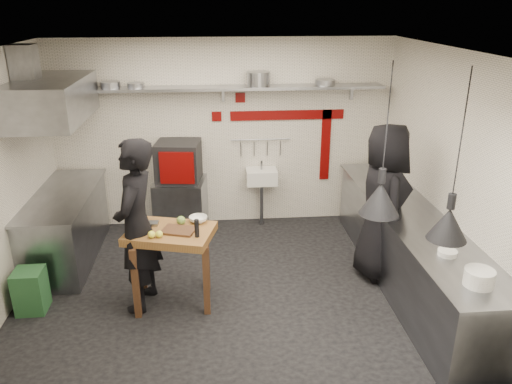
{
  "coord_description": "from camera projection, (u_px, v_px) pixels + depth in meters",
  "views": [
    {
      "loc": [
        -0.17,
        -5.18,
        3.28
      ],
      "look_at": [
        0.32,
        0.3,
        1.16
      ],
      "focal_mm": 35.0,
      "sensor_mm": 36.0,
      "label": 1
    }
  ],
  "objects": [
    {
      "name": "floor",
      "position": [
        232.0,
        291.0,
        6.01
      ],
      "size": [
        5.0,
        5.0,
        0.0
      ],
      "primitive_type": "plane",
      "color": "black",
      "rests_on": "ground"
    },
    {
      "name": "ceiling",
      "position": [
        227.0,
        51.0,
        5.0
      ],
      "size": [
        5.0,
        5.0,
        0.0
      ],
      "primitive_type": "plane",
      "color": "beige",
      "rests_on": "floor"
    },
    {
      "name": "wall_back",
      "position": [
        224.0,
        134.0,
        7.46
      ],
      "size": [
        5.0,
        0.04,
        2.8
      ],
      "primitive_type": "cube",
      "color": "silver",
      "rests_on": "floor"
    },
    {
      "name": "wall_front",
      "position": [
        241.0,
        282.0,
        3.55
      ],
      "size": [
        5.0,
        0.04,
        2.8
      ],
      "primitive_type": "cube",
      "color": "silver",
      "rests_on": "floor"
    },
    {
      "name": "wall_right",
      "position": [
        447.0,
        176.0,
        5.71
      ],
      "size": [
        0.04,
        4.2,
        2.8
      ],
      "primitive_type": "cube",
      "color": "silver",
      "rests_on": "floor"
    },
    {
      "name": "red_band_horiz",
      "position": [
        287.0,
        115.0,
        7.41
      ],
      "size": [
        1.7,
        0.02,
        0.14
      ],
      "primitive_type": "cube",
      "color": "#5E0504",
      "rests_on": "wall_back"
    },
    {
      "name": "red_band_vert",
      "position": [
        325.0,
        145.0,
        7.64
      ],
      "size": [
        0.14,
        0.02,
        1.1
      ],
      "primitive_type": "cube",
      "color": "#5E0504",
      "rests_on": "wall_back"
    },
    {
      "name": "red_tile_a",
      "position": [
        240.0,
        98.0,
        7.26
      ],
      "size": [
        0.14,
        0.02,
        0.14
      ],
      "primitive_type": "cube",
      "color": "#5E0504",
      "rests_on": "wall_back"
    },
    {
      "name": "red_tile_b",
      "position": [
        217.0,
        116.0,
        7.33
      ],
      "size": [
        0.14,
        0.02,
        0.14
      ],
      "primitive_type": "cube",
      "color": "#5E0504",
      "rests_on": "wall_back"
    },
    {
      "name": "back_shelf",
      "position": [
        223.0,
        88.0,
        7.03
      ],
      "size": [
        4.6,
        0.34,
        0.04
      ],
      "primitive_type": "cube",
      "color": "slate",
      "rests_on": "wall_back"
    },
    {
      "name": "shelf_bracket_left",
      "position": [
        89.0,
        95.0,
        7.05
      ],
      "size": [
        0.04,
        0.06,
        0.24
      ],
      "primitive_type": "cube",
      "color": "slate",
      "rests_on": "wall_back"
    },
    {
      "name": "shelf_bracket_mid",
      "position": [
        223.0,
        93.0,
        7.2
      ],
      "size": [
        0.04,
        0.06,
        0.24
      ],
      "primitive_type": "cube",
      "color": "slate",
      "rests_on": "wall_back"
    },
    {
      "name": "shelf_bracket_right",
      "position": [
        352.0,
        91.0,
        7.36
      ],
      "size": [
        0.04,
        0.06,
        0.24
      ],
      "primitive_type": "cube",
      "color": "slate",
      "rests_on": "wall_back"
    },
    {
      "name": "pan_far_left",
      "position": [
        111.0,
        85.0,
        6.88
      ],
      "size": [
        0.29,
        0.29,
        0.09
      ],
      "primitive_type": "cylinder",
      "rotation": [
        0.0,
        0.0,
        -0.09
      ],
      "color": "slate",
      "rests_on": "back_shelf"
    },
    {
      "name": "pan_mid_left",
      "position": [
        136.0,
        85.0,
        6.91
      ],
      "size": [
        0.29,
        0.29,
        0.07
      ],
      "primitive_type": "cylinder",
      "rotation": [
        0.0,
        0.0,
        0.31
      ],
      "color": "slate",
      "rests_on": "back_shelf"
    },
    {
      "name": "stock_pot",
      "position": [
        258.0,
        79.0,
        7.03
      ],
      "size": [
        0.43,
        0.43,
        0.2
      ],
      "primitive_type": "cylinder",
      "rotation": [
        0.0,
        0.0,
        0.38
      ],
      "color": "slate",
      "rests_on": "back_shelf"
    },
    {
      "name": "pan_right",
      "position": [
        325.0,
        82.0,
        7.13
      ],
      "size": [
        0.36,
        0.36,
        0.08
      ],
      "primitive_type": "cylinder",
      "rotation": [
        0.0,
        0.0,
        0.3
      ],
      "color": "slate",
      "rests_on": "back_shelf"
    },
    {
      "name": "oven_stand",
      "position": [
        181.0,
        206.0,
        7.47
      ],
      "size": [
        0.8,
        0.74,
        0.8
      ],
      "primitive_type": "cube",
      "rotation": [
        0.0,
        0.0,
        -0.12
      ],
      "color": "slate",
      "rests_on": "floor"
    },
    {
      "name": "combi_oven",
      "position": [
        179.0,
        161.0,
        7.24
      ],
      "size": [
        0.68,
        0.64,
        0.58
      ],
      "primitive_type": "cube",
      "rotation": [
        0.0,
        0.0,
        -0.12
      ],
      "color": "black",
      "rests_on": "oven_stand"
    },
    {
      "name": "oven_door",
      "position": [
        177.0,
        168.0,
        6.95
      ],
      "size": [
        0.48,
        0.09,
        0.46
      ],
      "primitive_type": "cube",
      "rotation": [
        0.0,
        0.0,
        -0.12
      ],
      "color": "#5E0504",
      "rests_on": "combi_oven"
    },
    {
      "name": "oven_glass",
      "position": [
        181.0,
        168.0,
        6.96
      ],
      "size": [
        0.36,
        0.06,
        0.34
      ],
      "primitive_type": "cube",
      "rotation": [
        0.0,
        0.0,
        -0.12
      ],
      "color": "black",
      "rests_on": "oven_door"
    },
    {
      "name": "hand_sink",
      "position": [
        261.0,
        176.0,
        7.56
      ],
      "size": [
        0.46,
        0.34,
        0.22
      ],
      "primitive_type": "cube",
      "color": "silver",
      "rests_on": "wall_back"
    },
    {
      "name": "sink_tap",
      "position": [
        262.0,
        165.0,
        7.49
      ],
      "size": [
        0.03,
        0.03,
        0.14
      ],
      "primitive_type": "cylinder",
      "color": "slate",
      "rests_on": "hand_sink"
    },
    {
      "name": "sink_drain",
      "position": [
        262.0,
        204.0,
        7.68
      ],
      "size": [
        0.06,
        0.06,
        0.66
      ],
      "primitive_type": "cylinder",
      "color": "slate",
      "rests_on": "floor"
    },
    {
      "name": "utensil_rail",
      "position": [
        261.0,
        139.0,
        7.49
      ],
      "size": [
        0.9,
        0.02,
        0.02
      ],
      "primitive_type": "cylinder",
      "rotation": [
        0.0,
        1.57,
        0.0
      ],
      "color": "slate",
      "rests_on": "wall_back"
    },
    {
      "name": "counter_right",
      "position": [
        409.0,
        251.0,
        6.02
      ],
      "size": [
        0.7,
        3.8,
        0.9
      ],
      "primitive_type": "cube",
      "color": "slate",
      "rests_on": "floor"
    },
    {
      "name": "counter_right_top",
      "position": [
        413.0,
        215.0,
        5.86
      ],
      "size": [
        0.76,
        3.9,
        0.03
      ],
      "primitive_type": "cube",
      "color": "slate",
      "rests_on": "counter_right"
    },
    {
      "name": "plate_stack",
      "position": [
        479.0,
        278.0,
        4.37
      ],
      "size": [
        0.3,
        0.3,
        0.15
      ],
      "primitive_type": "cylinder",
      "rotation": [
        0.0,
        0.0,
        0.19
      ],
      "color": "silver",
      "rests_on": "counter_right_top"
    },
    {
      "name": "small_bowl_right",
      "position": [
        447.0,
        253.0,
        4.91
      ],
      "size": [
        0.19,
        0.19,
        0.05
      ],
      "primitive_type": "cylinder",
      "rotation": [
        0.0,
        0.0,
        0.02
      ],
      "color": "silver",
      "rests_on": "counter_right_top"
    },
    {
      "name": "counter_left",
      "position": [
        67.0,
        227.0,
        6.64
      ],
      "size": [
        0.7,
        1.9,
        0.9
      ],
      "primitive_type": "cube",
      "color": "slate",
      "rests_on": "floor"
    },
    {
      "name": "counter_left_top",
      "position": [
        62.0,
        195.0,
        6.48
      ],
      "size": [
        0.76,
        2.0,
        0.03
      ],
      "primitive_type": "cube",
      "color": "slate",
      "rests_on": "counter_left"
    },
    {
      "name": "extractor_hood",
      "position": [
        52.0,
        100.0,
        6.04
      ],
      "size": [
        0.78,
        1.6,
        0.5
      ],
      "primitive_type": "cube",
      "color": "slate",
      "rests_on": "ceiling"
    },
    {
      "name": "hood_duct",
      "position": [
        25.0,
        66.0,
        5.87
      ],
      "size": [
        0.28,
        0.28,
        0.5
      ],
      "primitive_type": "cube",
      "color": "slate",
      "rests_on": "ceiling"
    },
    {
      "name": "green_bin",
      "position": [
        31.0,
        291.0,
        5.56
      ],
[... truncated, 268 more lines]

